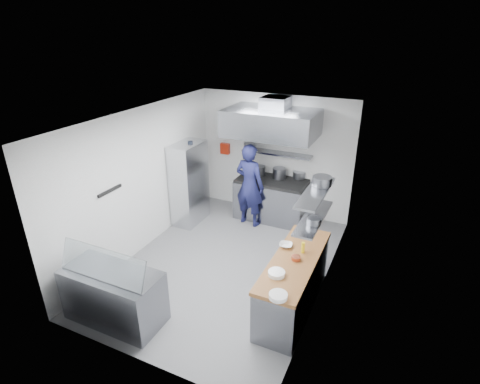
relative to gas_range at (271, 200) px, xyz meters
The scene contains 35 objects.
floor 2.15m from the gas_range, 92.73° to the right, with size 5.00×5.00×0.00m, color #5E5E61.
ceiling 3.15m from the gas_range, 92.73° to the right, with size 5.00×5.00×0.00m, color silver.
wall_back 1.04m from the gas_range, 104.04° to the left, with size 3.60×0.02×2.80m, color white.
wall_front 4.70m from the gas_range, 91.25° to the right, with size 3.60×0.02×2.80m, color white.
wall_left 2.99m from the gas_range, 132.14° to the right, with size 5.00×0.02×2.80m, color white.
wall_right 2.86m from the gas_range, 51.01° to the right, with size 5.00×0.02×2.80m, color white.
gas_range is the anchor object (origin of this frame).
cooktop 0.48m from the gas_range, ahead, with size 1.57×0.78×0.06m, color black.
stock_pot_left 0.75m from the gas_range, 152.51° to the left, with size 0.27×0.27×0.20m, color slate.
stock_pot_mid 0.66m from the gas_range, 58.82° to the left, with size 0.30×0.30×0.24m, color slate.
stock_pot_right 0.87m from the gas_range, 34.89° to the left, with size 0.28×0.28×0.16m, color slate.
over_range_shelf 1.10m from the gas_range, 90.00° to the left, with size 1.60×0.30×0.04m, color gray.
shelf_pot_a 1.32m from the gas_range, behind, with size 0.27×0.27×0.18m, color slate.
extractor_hood 1.86m from the gas_range, 90.00° to the right, with size 1.90×1.15×0.55m, color gray.
hood_duct 2.23m from the gas_range, 90.00° to the left, with size 0.55×0.55×0.24m, color slate.
red_firebox 1.70m from the gas_range, 165.86° to the left, with size 0.22×0.10×0.26m, color #B3230E.
chef 0.75m from the gas_range, 128.10° to the right, with size 0.68×0.45×1.88m, color #181A48.
wire_rack 1.92m from the gas_range, 151.41° to the right, with size 0.50×0.90×1.85m, color silver.
rack_bin_a 1.97m from the gas_range, 147.05° to the right, with size 0.17×0.21×0.19m, color white.
rack_bin_b 2.01m from the gas_range, 153.79° to the right, with size 0.14×0.18×0.16m, color yellow.
rack_jar 2.24m from the gas_range, 152.15° to the right, with size 0.11×0.11×0.18m, color black.
knife_strip 3.70m from the gas_range, 122.01° to the right, with size 0.04×0.55×0.05m, color black.
prep_counter_base 3.03m from the gas_range, 62.93° to the right, with size 0.62×2.00×0.84m, color gray.
prep_counter_top 3.06m from the gas_range, 62.93° to the right, with size 0.65×2.04×0.06m, color brown.
plate_stack_a 3.96m from the gas_range, 68.43° to the right, with size 0.25×0.25×0.06m, color white.
plate_stack_b 3.48m from the gas_range, 68.53° to the right, with size 0.24×0.24×0.06m, color white.
copper_pan 3.10m from the gas_range, 62.79° to the right, with size 0.14×0.14×0.06m, color #B95434.
squeeze_bottle 2.92m from the gas_range, 59.97° to the right, with size 0.05×0.05×0.18m, color yellow.
mixing_bowl 2.73m from the gas_range, 64.84° to the right, with size 0.21×0.21×0.05m, color white.
wall_shelf_lower 3.04m from the gas_range, 57.31° to the right, with size 0.30×1.30×0.04m, color gray.
wall_shelf_upper 3.21m from the gas_range, 57.31° to the right, with size 0.30×1.30×0.04m, color gray.
shelf_pot_c 3.28m from the gas_range, 58.71° to the right, with size 0.20×0.20×0.10m, color slate.
shelf_pot_d 3.09m from the gas_range, 54.04° to the right, with size 0.29×0.29×0.14m, color slate.
display_case 4.22m from the gas_range, 103.58° to the right, with size 1.50×0.70×0.85m, color gray.
display_glass 4.38m from the gas_range, 103.21° to the right, with size 1.47×0.02×0.45m, color silver.
Camera 1 is at (2.72, -5.29, 4.15)m, focal length 28.00 mm.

